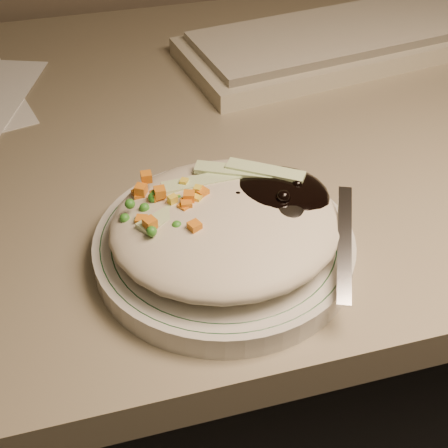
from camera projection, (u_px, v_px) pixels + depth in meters
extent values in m
cube|color=#7E735B|center=(212.00, 135.00, 0.73)|extent=(1.40, 0.70, 0.04)
cylinder|color=beige|center=(224.00, 247.00, 0.53)|extent=(0.22, 0.22, 0.02)
torus|color=#144723|center=(224.00, 238.00, 0.53)|extent=(0.21, 0.21, 0.00)
torus|color=#144723|center=(224.00, 238.00, 0.53)|extent=(0.19, 0.19, 0.00)
ellipsoid|color=#BAAF97|center=(226.00, 224.00, 0.51)|extent=(0.19, 0.18, 0.04)
ellipsoid|color=black|center=(272.00, 199.00, 0.53)|extent=(0.10, 0.09, 0.03)
ellipsoid|color=orange|center=(167.00, 216.00, 0.52)|extent=(0.08, 0.08, 0.02)
sphere|color=black|center=(238.00, 198.00, 0.52)|extent=(0.01, 0.01, 0.01)
sphere|color=black|center=(269.00, 188.00, 0.53)|extent=(0.01, 0.01, 0.01)
sphere|color=black|center=(297.00, 185.00, 0.52)|extent=(0.01, 0.01, 0.01)
sphere|color=black|center=(284.00, 183.00, 0.53)|extent=(0.01, 0.01, 0.01)
sphere|color=black|center=(283.00, 197.00, 0.51)|extent=(0.01, 0.01, 0.01)
sphere|color=black|center=(268.00, 193.00, 0.52)|extent=(0.01, 0.01, 0.01)
sphere|color=black|center=(277.00, 184.00, 0.53)|extent=(0.01, 0.01, 0.01)
cube|color=orange|center=(160.00, 192.00, 0.51)|extent=(0.01, 0.01, 0.01)
cube|color=orange|center=(185.00, 216.00, 0.50)|extent=(0.01, 0.01, 0.01)
cube|color=orange|center=(141.00, 190.00, 0.52)|extent=(0.01, 0.01, 0.01)
cube|color=orange|center=(189.00, 197.00, 0.50)|extent=(0.01, 0.01, 0.01)
cube|color=orange|center=(187.00, 205.00, 0.50)|extent=(0.01, 0.01, 0.01)
cube|color=orange|center=(138.00, 194.00, 0.53)|extent=(0.01, 0.01, 0.01)
cube|color=orange|center=(157.00, 196.00, 0.51)|extent=(0.01, 0.01, 0.01)
cube|color=orange|center=(185.00, 209.00, 0.50)|extent=(0.01, 0.01, 0.01)
cube|color=orange|center=(202.00, 193.00, 0.51)|extent=(0.01, 0.01, 0.01)
cube|color=orange|center=(146.00, 177.00, 0.52)|extent=(0.01, 0.01, 0.01)
cube|color=orange|center=(150.00, 223.00, 0.48)|extent=(0.01, 0.01, 0.01)
cube|color=orange|center=(195.00, 227.00, 0.48)|extent=(0.01, 0.01, 0.01)
cube|color=orange|center=(142.00, 221.00, 0.50)|extent=(0.01, 0.01, 0.01)
cube|color=orange|center=(140.00, 197.00, 0.52)|extent=(0.01, 0.01, 0.01)
sphere|color=#388C28|center=(184.00, 203.00, 0.51)|extent=(0.01, 0.01, 0.01)
sphere|color=#388C28|center=(152.00, 231.00, 0.48)|extent=(0.01, 0.01, 0.01)
sphere|color=#388C28|center=(144.00, 208.00, 0.50)|extent=(0.01, 0.01, 0.01)
sphere|color=#388C28|center=(130.00, 204.00, 0.50)|extent=(0.01, 0.01, 0.01)
sphere|color=#388C28|center=(179.00, 200.00, 0.51)|extent=(0.01, 0.01, 0.01)
sphere|color=#388C28|center=(196.00, 226.00, 0.50)|extent=(0.01, 0.01, 0.01)
sphere|color=#388C28|center=(167.00, 212.00, 0.51)|extent=(0.01, 0.01, 0.01)
sphere|color=#388C28|center=(163.00, 229.00, 0.49)|extent=(0.01, 0.01, 0.01)
sphere|color=#388C28|center=(125.00, 218.00, 0.50)|extent=(0.01, 0.01, 0.01)
sphere|color=#388C28|center=(155.00, 194.00, 0.51)|extent=(0.01, 0.01, 0.01)
sphere|color=#388C28|center=(153.00, 197.00, 0.51)|extent=(0.01, 0.01, 0.01)
sphere|color=#388C28|center=(149.00, 221.00, 0.49)|extent=(0.01, 0.01, 0.01)
sphere|color=#388C28|center=(177.00, 226.00, 0.49)|extent=(0.01, 0.01, 0.01)
sphere|color=#388C28|center=(202.00, 185.00, 0.53)|extent=(0.01, 0.01, 0.01)
cube|color=yellow|center=(177.00, 200.00, 0.51)|extent=(0.01, 0.01, 0.01)
cube|color=yellow|center=(197.00, 200.00, 0.51)|extent=(0.01, 0.01, 0.01)
cube|color=yellow|center=(164.00, 200.00, 0.52)|extent=(0.01, 0.01, 0.01)
cube|color=yellow|center=(173.00, 200.00, 0.50)|extent=(0.01, 0.01, 0.01)
cube|color=yellow|center=(168.00, 214.00, 0.51)|extent=(0.01, 0.01, 0.01)
cube|color=yellow|center=(198.00, 190.00, 0.51)|extent=(0.01, 0.01, 0.01)
cube|color=yellow|center=(184.00, 183.00, 0.52)|extent=(0.01, 0.01, 0.01)
cube|color=yellow|center=(179.00, 213.00, 0.51)|extent=(0.01, 0.01, 0.01)
cube|color=#B2D18C|center=(202.00, 181.00, 0.53)|extent=(0.07, 0.02, 0.00)
cube|color=#B2D18C|center=(234.00, 171.00, 0.54)|extent=(0.07, 0.04, 0.00)
cube|color=#B2D18C|center=(174.00, 211.00, 0.50)|extent=(0.07, 0.05, 0.00)
cube|color=#B2D18C|center=(265.00, 171.00, 0.53)|extent=(0.06, 0.05, 0.00)
cube|color=#B2D18C|center=(233.00, 217.00, 0.50)|extent=(0.07, 0.03, 0.00)
ellipsoid|color=silver|center=(285.00, 207.00, 0.51)|extent=(0.05, 0.06, 0.01)
cube|color=silver|center=(344.00, 243.00, 0.49)|extent=(0.05, 0.11, 0.03)
cube|color=#BEB69B|center=(358.00, 40.00, 0.85)|extent=(0.50, 0.24, 0.02)
cube|color=beige|center=(360.00, 28.00, 0.84)|extent=(0.47, 0.21, 0.01)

